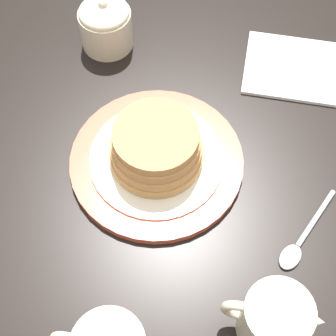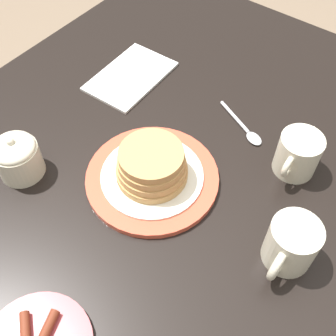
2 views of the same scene
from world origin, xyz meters
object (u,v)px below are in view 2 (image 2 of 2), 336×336
creamer_pitcher (298,153)px  napkin (131,76)px  spoon (246,130)px  coffee_mug (291,245)px  pancake_plate (152,171)px  sugar_bowl (17,157)px

creamer_pitcher → napkin: 0.40m
creamer_pitcher → spoon: bearing=-102.9°
coffee_mug → creamer_pitcher: size_ratio=0.95×
creamer_pitcher → napkin: bearing=-91.6°
pancake_plate → spoon: bearing=160.1°
coffee_mug → sugar_bowl: (0.14, -0.46, -0.00)m
creamer_pitcher → spoon: (-0.03, -0.11, -0.04)m
napkin → spoon: 0.29m
spoon → creamer_pitcher: bearing=77.1°
pancake_plate → sugar_bowl: 0.24m
spoon → pancake_plate: bearing=-19.9°
coffee_mug → creamer_pitcher: creamer_pitcher is taller
pancake_plate → coffee_mug: 0.26m
creamer_pitcher → sugar_bowl: bearing=-52.0°
coffee_mug → sugar_bowl: 0.48m
coffee_mug → sugar_bowl: bearing=-73.7°
sugar_bowl → pancake_plate: bearing=122.2°
sugar_bowl → napkin: bearing=-178.2°
creamer_pitcher → sugar_bowl: 0.50m
pancake_plate → spoon: size_ratio=1.87×
creamer_pitcher → sugar_bowl: same height
sugar_bowl → napkin: sugar_bowl is taller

